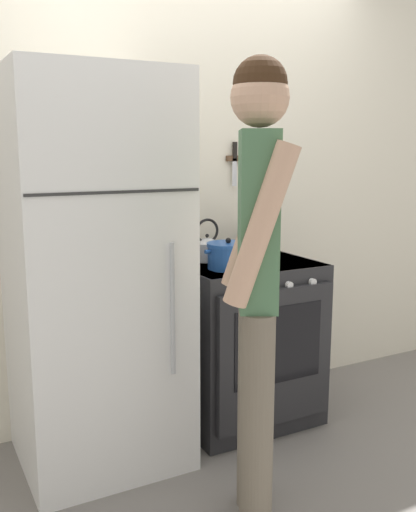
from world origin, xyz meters
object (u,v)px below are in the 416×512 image
refrigerator (95,274)px  dutch_oven_pot (228,256)px  tea_kettle (207,248)px  utensil_jar (259,242)px  stove_range (245,340)px  person (257,270)px

refrigerator → dutch_oven_pot: (0.66, -0.08, 0.04)m
tea_kettle → utensil_jar: (0.33, 0.01, 0.01)m
stove_range → tea_kettle: (-0.15, 0.15, 0.50)m
tea_kettle → utensil_jar: utensil_jar is taller
refrigerator → dutch_oven_pot: size_ratio=6.94×
refrigerator → tea_kettle: size_ratio=7.97×
stove_range → dutch_oven_pot: size_ratio=3.38×
refrigerator → tea_kettle: 0.69m
dutch_oven_pot → person: 0.72m
tea_kettle → person: size_ratio=0.13×
refrigerator → utensil_jar: 1.02m
utensil_jar → stove_range: bearing=-139.5°
utensil_jar → refrigerator: bearing=-170.6°
dutch_oven_pot → person: bearing=-111.2°
person → dutch_oven_pot: bearing=6.9°
refrigerator → person: bearing=-61.8°
refrigerator → utensil_jar: (1.00, 0.17, 0.05)m
stove_range → utensil_jar: (0.18, 0.15, 0.51)m
stove_range → dutch_oven_pot: dutch_oven_pot is taller
stove_range → utensil_jar: size_ratio=3.13×
tea_kettle → person: person is taller
refrigerator → person: size_ratio=1.01×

